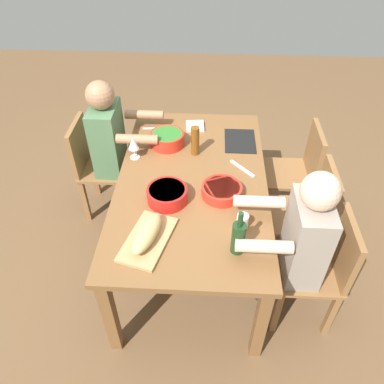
# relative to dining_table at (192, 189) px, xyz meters

# --- Properties ---
(ground_plane) EXTENTS (8.00, 8.00, 0.00)m
(ground_plane) POSITION_rel_dining_table_xyz_m (0.00, 0.00, -0.66)
(ground_plane) COLOR brown
(dining_table) EXTENTS (1.73, 1.00, 0.74)m
(dining_table) POSITION_rel_dining_table_xyz_m (0.00, 0.00, 0.00)
(dining_table) COLOR brown
(dining_table) RESTS_ON ground_plane
(chair_far_right) EXTENTS (0.40, 0.40, 0.85)m
(chair_far_right) POSITION_rel_dining_table_xyz_m (0.47, 0.82, -0.18)
(chair_far_right) COLOR olive
(chair_far_right) RESTS_ON ground_plane
(diner_far_right) EXTENTS (0.41, 0.53, 1.20)m
(diner_far_right) POSITION_rel_dining_table_xyz_m (0.47, 0.64, 0.04)
(diner_far_right) COLOR #2D2D38
(diner_far_right) RESTS_ON ground_plane
(chair_far_center) EXTENTS (0.40, 0.40, 0.85)m
(chair_far_center) POSITION_rel_dining_table_xyz_m (0.00, 0.82, -0.18)
(chair_far_center) COLOR olive
(chair_far_center) RESTS_ON ground_plane
(chair_near_left) EXTENTS (0.40, 0.40, 0.85)m
(chair_near_left) POSITION_rel_dining_table_xyz_m (-0.47, -0.82, -0.18)
(chair_near_left) COLOR olive
(chair_near_left) RESTS_ON ground_plane
(diner_near_left) EXTENTS (0.41, 0.53, 1.20)m
(diner_near_left) POSITION_rel_dining_table_xyz_m (-0.47, -0.64, 0.04)
(diner_near_left) COLOR #2D2D38
(diner_near_left) RESTS_ON ground_plane
(chair_far_left) EXTENTS (0.40, 0.40, 0.85)m
(chair_far_left) POSITION_rel_dining_table_xyz_m (-0.47, 0.82, -0.18)
(chair_far_left) COLOR olive
(chair_far_left) RESTS_ON ground_plane
(serving_bowl_fruit) EXTENTS (0.26, 0.26, 0.07)m
(serving_bowl_fruit) POSITION_rel_dining_table_xyz_m (0.14, 0.20, 0.12)
(serving_bowl_fruit) COLOR red
(serving_bowl_fruit) RESTS_ON dining_table
(serving_bowl_greens) EXTENTS (0.25, 0.25, 0.10)m
(serving_bowl_greens) POSITION_rel_dining_table_xyz_m (-0.40, -0.21, 0.14)
(serving_bowl_greens) COLOR red
(serving_bowl_greens) RESTS_ON dining_table
(serving_bowl_salad) EXTENTS (0.25, 0.25, 0.09)m
(serving_bowl_salad) POSITION_rel_dining_table_xyz_m (0.21, -0.14, 0.14)
(serving_bowl_salad) COLOR red
(serving_bowl_salad) RESTS_ON dining_table
(cutting_board) EXTENTS (0.44, 0.32, 0.02)m
(cutting_board) POSITION_rel_dining_table_xyz_m (0.55, -0.22, 0.09)
(cutting_board) COLOR tan
(cutting_board) RESTS_ON dining_table
(bread_loaf) EXTENTS (0.34, 0.19, 0.09)m
(bread_loaf) POSITION_rel_dining_table_xyz_m (0.55, -0.22, 0.15)
(bread_loaf) COLOR tan
(bread_loaf) RESTS_ON cutting_board
(wine_bottle) EXTENTS (0.08, 0.08, 0.29)m
(wine_bottle) POSITION_rel_dining_table_xyz_m (0.59, 0.28, 0.19)
(wine_bottle) COLOR #193819
(wine_bottle) RESTS_ON dining_table
(beer_bottle) EXTENTS (0.06, 0.06, 0.22)m
(beer_bottle) POSITION_rel_dining_table_xyz_m (-0.30, 0.01, 0.19)
(beer_bottle) COLOR brown
(beer_bottle) RESTS_ON dining_table
(wine_glass) EXTENTS (0.08, 0.08, 0.17)m
(wine_glass) POSITION_rel_dining_table_xyz_m (-0.23, -0.42, 0.20)
(wine_glass) COLOR silver
(wine_glass) RESTS_ON dining_table
(cup_far_right) EXTENTS (0.07, 0.07, 0.09)m
(cup_far_right) POSITION_rel_dining_table_xyz_m (0.41, 0.31, 0.13)
(cup_far_right) COLOR white
(cup_far_right) RESTS_ON dining_table
(fork_near_left) EXTENTS (0.03, 0.17, 0.01)m
(fork_near_left) POSITION_rel_dining_table_xyz_m (-0.61, -0.34, 0.09)
(fork_near_left) COLOR silver
(fork_near_left) RESTS_ON dining_table
(placemat_far_left) EXTENTS (0.32, 0.23, 0.01)m
(placemat_far_left) POSITION_rel_dining_table_xyz_m (-0.47, 0.34, 0.08)
(placemat_far_left) COLOR black
(placemat_far_left) RESTS_ON dining_table
(carving_knife) EXTENTS (0.19, 0.17, 0.01)m
(carving_knife) POSITION_rel_dining_table_xyz_m (-0.14, 0.34, 0.09)
(carving_knife) COLOR silver
(carving_knife) RESTS_ON dining_table
(napkin_stack) EXTENTS (0.15, 0.15, 0.02)m
(napkin_stack) POSITION_rel_dining_table_xyz_m (-0.65, -0.01, 0.09)
(napkin_stack) COLOR white
(napkin_stack) RESTS_ON dining_table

